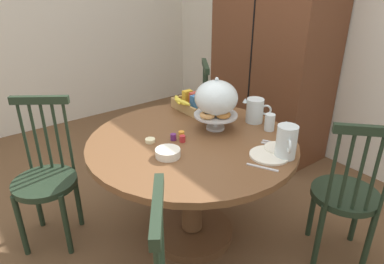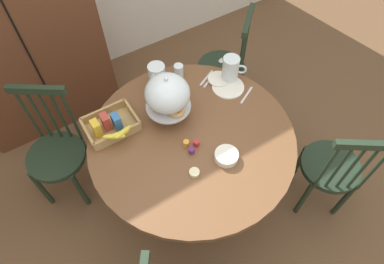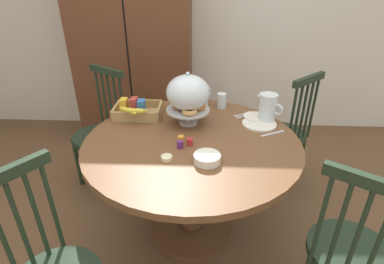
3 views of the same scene
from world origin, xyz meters
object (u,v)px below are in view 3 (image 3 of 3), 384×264
object	(u,v)px
china_plate_large	(259,124)
cereal_bowl	(207,158)
orange_juice_pitcher	(268,109)
drinking_glass	(222,101)
windsor_chair_far_side	(101,135)
cereal_basket	(136,110)
dining_table	(192,167)
windsor_chair_facing_door	(283,135)
pastry_stand_with_dome	(188,95)
china_plate_small	(255,116)
butter_dish	(167,158)
milk_pitcher	(200,97)
wooden_armoire	(134,45)
windsor_chair_by_cabinet	(350,256)

from	to	relation	value
china_plate_large	cereal_bowl	xyz separation A→B (m)	(-0.34, -0.45, 0.02)
orange_juice_pitcher	cereal_bowl	xyz separation A→B (m)	(-0.39, -0.51, -0.06)
drinking_glass	windsor_chair_far_side	bearing A→B (deg)	175.70
cereal_basket	dining_table	bearing A→B (deg)	-37.94
cereal_bowl	drinking_glass	size ratio (longest dim) A/B	1.27
windsor_chair_facing_door	pastry_stand_with_dome	world-z (taller)	pastry_stand_with_dome
windsor_chair_far_side	china_plate_small	world-z (taller)	windsor_chair_far_side
orange_juice_pitcher	drinking_glass	world-z (taller)	orange_juice_pitcher
dining_table	china_plate_small	distance (m)	0.55
drinking_glass	cereal_bowl	bearing A→B (deg)	-98.25
dining_table	windsor_chair_facing_door	bearing A→B (deg)	41.12
butter_dish	china_plate_small	bearing A→B (deg)	44.66
windsor_chair_facing_door	milk_pitcher	world-z (taller)	windsor_chair_facing_door
cereal_bowl	cereal_basket	bearing A→B (deg)	131.69
windsor_chair_facing_door	cereal_bowl	size ratio (longest dim) A/B	6.96
dining_table	china_plate_large	world-z (taller)	china_plate_large
wooden_armoire	windsor_chair_far_side	xyz separation A→B (m)	(-0.13, -0.87, -0.53)
china_plate_large	drinking_glass	size ratio (longest dim) A/B	2.00
dining_table	drinking_glass	xyz separation A→B (m)	(0.19, 0.48, 0.25)
windsor_chair_by_cabinet	milk_pitcher	world-z (taller)	windsor_chair_by_cabinet
windsor_chair_far_side	cereal_bowl	distance (m)	1.19
milk_pitcher	butter_dish	size ratio (longest dim) A/B	2.74
butter_dish	china_plate_large	bearing A→B (deg)	38.50
dining_table	orange_juice_pitcher	distance (m)	0.62
windsor_chair_far_side	drinking_glass	xyz separation A→B (m)	(0.95, -0.07, 0.34)
pastry_stand_with_dome	cereal_bowl	xyz separation A→B (m)	(0.12, -0.45, -0.17)
wooden_armoire	orange_juice_pitcher	distance (m)	1.60
windsor_chair_by_cabinet	windsor_chair_facing_door	distance (m)	1.17
drinking_glass	pastry_stand_with_dome	bearing A→B (deg)	-131.04
china_plate_small	butter_dish	world-z (taller)	same
windsor_chair_by_cabinet	pastry_stand_with_dome	distance (m)	1.21
dining_table	windsor_chair_far_side	bearing A→B (deg)	144.17
milk_pitcher	china_plate_large	xyz separation A→B (m)	(0.39, -0.29, -0.07)
windsor_chair_facing_door	milk_pitcher	xyz separation A→B (m)	(-0.67, -0.12, 0.36)
milk_pitcher	cereal_basket	world-z (taller)	milk_pitcher
cereal_basket	butter_dish	world-z (taller)	cereal_basket
windsor_chair_by_cabinet	dining_table	bearing A→B (deg)	143.85
cereal_bowl	milk_pitcher	bearing A→B (deg)	93.90
orange_juice_pitcher	cereal_basket	size ratio (longest dim) A/B	0.59
wooden_armoire	china_plate_large	xyz separation A→B (m)	(1.05, -1.20, -0.24)
wooden_armoire	windsor_chair_by_cabinet	world-z (taller)	wooden_armoire
windsor_chair_facing_door	cereal_bowl	distance (m)	1.10
windsor_chair_far_side	pastry_stand_with_dome	bearing A→B (deg)	-24.60
milk_pitcher	china_plate_small	bearing A→B (deg)	-28.08
cereal_basket	china_plate_small	world-z (taller)	cereal_basket
dining_table	china_plate_large	xyz separation A→B (m)	(0.43, 0.22, 0.20)
windsor_chair_by_cabinet	drinking_glass	bearing A→B (deg)	118.75
milk_pitcher	drinking_glass	bearing A→B (deg)	-8.69
wooden_armoire	pastry_stand_with_dome	size ratio (longest dim) A/B	5.70
windsor_chair_by_cabinet	drinking_glass	size ratio (longest dim) A/B	8.86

